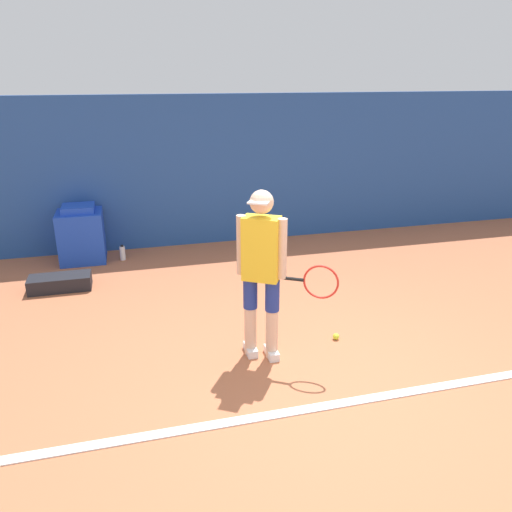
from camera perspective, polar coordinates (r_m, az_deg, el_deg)
The scene contains 8 objects.
ground_plane at distance 4.73m, azimuth 7.70°, elevation -14.27°, with size 24.00×24.00×0.00m, color #B76642.
back_wall at distance 8.18m, azimuth -3.36°, elevation 9.74°, with size 24.00×0.10×2.37m.
court_baseline at distance 4.49m, azimuth 9.27°, elevation -16.37°, with size 21.60×0.10×0.01m.
tennis_player at distance 4.69m, azimuth 0.78°, elevation -1.39°, with size 0.85×0.56×1.69m.
tennis_ball at distance 5.43m, azimuth 9.13°, elevation -9.07°, with size 0.07×0.07×0.07m.
covered_chair at distance 7.86m, azimuth -19.33°, elevation 2.31°, with size 0.65×0.60×0.86m.
equipment_bag at distance 7.00m, azimuth -21.48°, elevation -2.85°, with size 0.78×0.34×0.19m.
water_bottle at distance 7.80m, azimuth -15.01°, elevation 0.34°, with size 0.08×0.08×0.24m.
Camera 1 is at (-1.57, -3.58, 2.66)m, focal length 35.00 mm.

